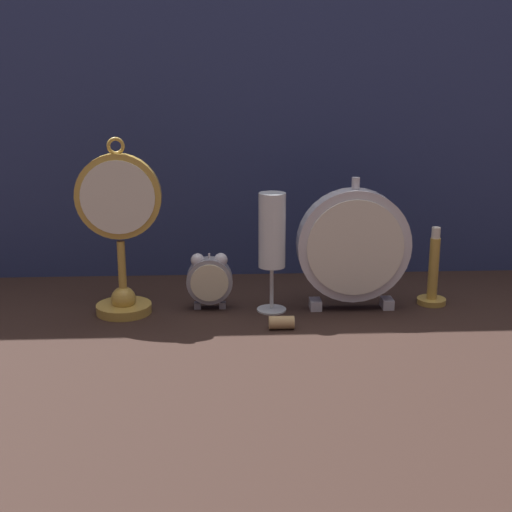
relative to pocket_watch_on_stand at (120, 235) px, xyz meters
name	(u,v)px	position (x,y,z in m)	size (l,w,h in m)	color
ground_plane	(258,329)	(0.23, -0.09, -0.14)	(4.00, 4.00, 0.00)	black
fabric_backdrop_drape	(250,99)	(0.23, 0.23, 0.22)	(1.79, 0.01, 0.72)	navy
pocket_watch_on_stand	(120,235)	(0.00, 0.00, 0.00)	(0.15, 0.10, 0.31)	gold
alarm_clock_twin_bell	(210,278)	(0.15, 0.01, -0.08)	(0.08, 0.03, 0.10)	gray
mantel_clock_silver	(354,246)	(0.41, 0.00, -0.02)	(0.20, 0.04, 0.24)	silver
champagne_flute	(272,238)	(0.26, 0.00, -0.01)	(0.05, 0.05, 0.21)	silver
brass_candlestick	(433,279)	(0.56, 0.02, -0.09)	(0.05, 0.05, 0.14)	gold
wine_cork	(282,323)	(0.27, -0.10, -0.13)	(0.02, 0.02, 0.04)	tan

